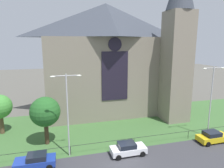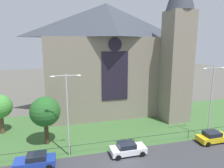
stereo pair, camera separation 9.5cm
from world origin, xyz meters
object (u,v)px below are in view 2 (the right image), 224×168
Objects in this scene: church_building at (111,58)px; parked_car_white at (128,149)px; streetlamp_far at (211,94)px; tree_left_far at (0,107)px; parked_car_blue at (35,161)px; streetlamp_near at (67,106)px; parked_car_yellow at (213,137)px; tree_left_near at (45,112)px.

church_building is 6.19× the size of parked_car_white.
streetlamp_far is (10.33, -14.54, -4.09)m from church_building.
parked_car_blue is (5.54, -10.19, -3.26)m from tree_left_far.
church_building reaches higher than tree_left_far.
streetlamp_far is (19.25, -0.00, 0.13)m from streetlamp_near.
streetlamp_near is at bearing -156.71° from parked_car_blue.
tree_left_far is 0.60× the size of streetlamp_near.
streetlamp_far reaches higher than tree_left_far.
parked_car_white is at bearing -179.29° from parked_car_blue.
parked_car_white is at bearing -13.37° from streetlamp_near.
parked_car_white is at bearing 179.37° from parked_car_yellow.
streetlamp_far is at bearing 69.75° from parked_car_yellow.
parked_car_blue is 1.01× the size of parked_car_white.
parked_car_white is at bearing -29.44° from tree_left_near.
tree_left_near reaches higher than parked_car_yellow.
church_building is 19.97m from tree_left_far.
church_building is 17.58m from streetlamp_near.
tree_left_far is at bearing 162.86° from streetlamp_far.
parked_car_white is (10.31, -0.16, 0.00)m from parked_car_blue.
church_building is 16.93m from tree_left_near.
parked_car_yellow is at bearing -58.94° from church_building.
parked_car_yellow is at bearing -20.49° from tree_left_far.
church_building is at bearing 43.17° from tree_left_near.
church_building is 2.67× the size of streetlamp_near.
church_building reaches higher than tree_left_near.
tree_left_far is (-18.06, -5.79, -6.27)m from church_building.
parked_car_blue is at bearing -61.48° from tree_left_far.
tree_left_far is 1.38× the size of parked_car_white.
tree_left_far is 1.37× the size of parked_car_yellow.
church_building is at bearing 82.23° from parked_car_white.
church_building is 6.12× the size of parked_car_blue.
tree_left_near is at bearing -38.00° from tree_left_far.
parked_car_blue is 22.27m from parked_car_yellow.
tree_left_near is at bearing -136.83° from church_building.
streetlamp_far is (21.90, -3.69, 1.80)m from tree_left_near.
tree_left_near is at bearing 125.71° from streetlamp_near.
parked_car_blue is at bearing -158.33° from streetlamp_near.
streetlamp_far is at bearing -174.80° from parked_car_blue.
parked_car_yellow is (18.66, -1.63, -5.31)m from streetlamp_near.
streetlamp_near is 8.70m from parked_car_white.
parked_car_yellow is at bearing -14.01° from tree_left_near.
parked_car_blue is at bearing 179.13° from parked_car_white.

